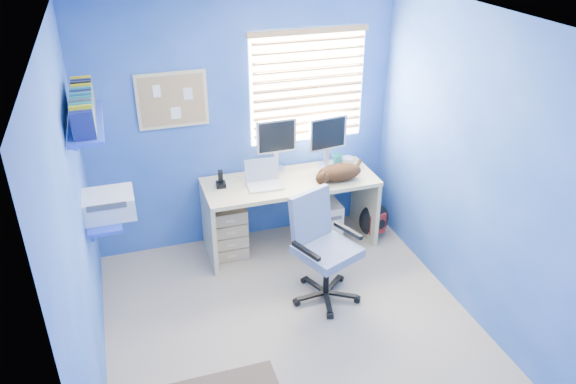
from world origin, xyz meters
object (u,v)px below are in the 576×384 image
object	(u,v)px
tower_pc	(327,219)
office_chair	(323,261)
cat	(339,172)
laptop	(265,176)
desk	(290,213)

from	to	relation	value
tower_pc	office_chair	world-z (taller)	office_chair
office_chair	cat	bearing A→B (deg)	59.24
laptop	office_chair	world-z (taller)	office_chair
cat	office_chair	distance (m)	0.97
tower_pc	office_chair	size ratio (longest dim) A/B	0.46
office_chair	laptop	bearing A→B (deg)	109.25
desk	cat	xyz separation A→B (m)	(0.46, -0.13, 0.45)
desk	office_chair	bearing A→B (deg)	-88.79
office_chair	desk	bearing A→B (deg)	91.21
tower_pc	office_chair	bearing A→B (deg)	-114.06
cat	office_chair	xyz separation A→B (m)	(-0.44, -0.74, -0.46)
desk	cat	world-z (taller)	cat
laptop	office_chair	distance (m)	1.00
laptop	office_chair	xyz separation A→B (m)	(0.29, -0.82, -0.49)
desk	laptop	xyz separation A→B (m)	(-0.27, -0.05, 0.48)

